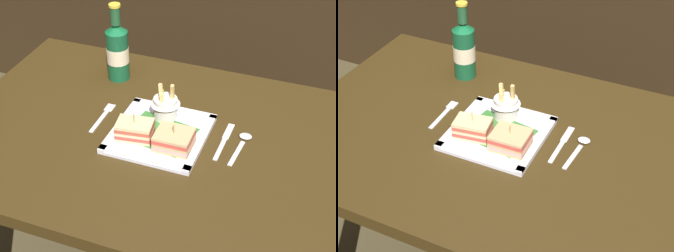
{
  "view_description": "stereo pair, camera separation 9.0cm",
  "coord_description": "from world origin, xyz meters",
  "views": [
    {
      "loc": [
        0.36,
        -1.03,
        1.66
      ],
      "look_at": [
        -0.02,
        0.0,
        0.82
      ],
      "focal_mm": 54.66,
      "sensor_mm": 36.0,
      "label": 1
    },
    {
      "loc": [
        0.44,
        -1.0,
        1.66
      ],
      "look_at": [
        -0.02,
        0.0,
        0.82
      ],
      "focal_mm": 54.66,
      "sensor_mm": 36.0,
      "label": 2
    }
  ],
  "objects": [
    {
      "name": "dining_table",
      "position": [
        0.0,
        0.0,
        0.64
      ],
      "size": [
        1.28,
        0.8,
        0.78
      ],
      "color": "#35260E",
      "rests_on": "ground_plane"
    },
    {
      "name": "square_plate",
      "position": [
        -0.05,
        0.0,
        0.79
      ],
      "size": [
        0.26,
        0.26,
        0.02
      ],
      "color": "silver",
      "rests_on": "dining_table"
    },
    {
      "name": "sandwich_half_left",
      "position": [
        -0.1,
        -0.04,
        0.81
      ],
      "size": [
        0.11,
        0.08,
        0.08
      ],
      "color": "#D4BC85",
      "rests_on": "square_plate"
    },
    {
      "name": "sandwich_half_right",
      "position": [
        0.01,
        -0.04,
        0.81
      ],
      "size": [
        0.1,
        0.09,
        0.07
      ],
      "color": "tan",
      "rests_on": "square_plate"
    },
    {
      "name": "fries_cup",
      "position": [
        -0.06,
        0.08,
        0.84
      ],
      "size": [
        0.08,
        0.08,
        0.12
      ],
      "color": "silver",
      "rests_on": "square_plate"
    },
    {
      "name": "beer_bottle",
      "position": [
        -0.28,
        0.24,
        0.88
      ],
      "size": [
        0.07,
        0.07,
        0.25
      ],
      "color": "#134E2D",
      "rests_on": "dining_table"
    },
    {
      "name": "fork",
      "position": [
        -0.24,
        0.03,
        0.78
      ],
      "size": [
        0.02,
        0.14,
        0.0
      ],
      "color": "silver",
      "rests_on": "dining_table"
    },
    {
      "name": "knife",
      "position": [
        0.13,
        0.05,
        0.78
      ],
      "size": [
        0.02,
        0.16,
        0.0
      ],
      "color": "silver",
      "rests_on": "dining_table"
    },
    {
      "name": "spoon",
      "position": [
        0.18,
        0.05,
        0.78
      ],
      "size": [
        0.04,
        0.14,
        0.01
      ],
      "color": "silver",
      "rests_on": "dining_table"
    }
  ]
}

